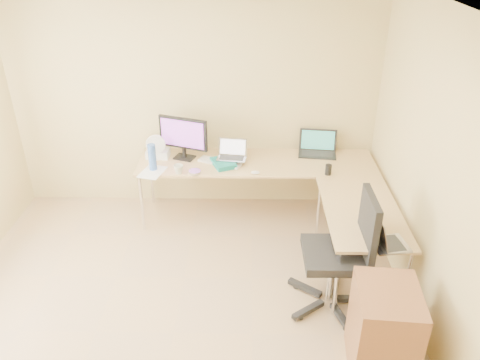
{
  "coord_description": "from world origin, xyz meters",
  "views": [
    {
      "loc": [
        0.62,
        -2.94,
        3.1
      ],
      "look_at": [
        0.55,
        1.1,
        0.9
      ],
      "focal_mm": 35.56,
      "sensor_mm": 36.0,
      "label": 1
    }
  ],
  "objects_px": {
    "laptop_return": "(391,234)",
    "office_chair": "(333,259)",
    "laptop_black": "(318,144)",
    "mug": "(179,169)",
    "laptop_center": "(232,150)",
    "desk_main": "(256,190)",
    "keyboard": "(220,162)",
    "cabinet": "(383,332)",
    "monitor": "(183,138)",
    "desk_return": "(358,241)",
    "desk_fan": "(157,148)",
    "water_bottle": "(152,157)"
  },
  "relations": [
    {
      "from": "laptop_return",
      "to": "office_chair",
      "type": "bearing_deg",
      "value": 67.37
    },
    {
      "from": "laptop_black",
      "to": "mug",
      "type": "relative_size",
      "value": 4.12
    },
    {
      "from": "laptop_center",
      "to": "office_chair",
      "type": "bearing_deg",
      "value": -49.44
    },
    {
      "from": "laptop_return",
      "to": "desk_main",
      "type": "bearing_deg",
      "value": 24.94
    },
    {
      "from": "keyboard",
      "to": "office_chair",
      "type": "height_order",
      "value": "office_chair"
    },
    {
      "from": "desk_main",
      "to": "keyboard",
      "type": "xyz_separation_m",
      "value": [
        -0.41,
        -0.05,
        0.38
      ]
    },
    {
      "from": "laptop_black",
      "to": "office_chair",
      "type": "height_order",
      "value": "office_chair"
    },
    {
      "from": "office_chair",
      "to": "cabinet",
      "type": "bearing_deg",
      "value": -68.43
    },
    {
      "from": "monitor",
      "to": "keyboard",
      "type": "relative_size",
      "value": 1.17
    },
    {
      "from": "desk_return",
      "to": "monitor",
      "type": "bearing_deg",
      "value": 149.08
    },
    {
      "from": "desk_fan",
      "to": "cabinet",
      "type": "height_order",
      "value": "desk_fan"
    },
    {
      "from": "monitor",
      "to": "office_chair",
      "type": "distance_m",
      "value": 2.18
    },
    {
      "from": "laptop_center",
      "to": "keyboard",
      "type": "bearing_deg",
      "value": -163.97
    },
    {
      "from": "desk_main",
      "to": "laptop_return",
      "type": "xyz_separation_m",
      "value": [
        1.08,
        -1.55,
        0.48
      ]
    },
    {
      "from": "laptop_black",
      "to": "office_chair",
      "type": "bearing_deg",
      "value": -84.86
    },
    {
      "from": "laptop_center",
      "to": "mug",
      "type": "bearing_deg",
      "value": -146.83
    },
    {
      "from": "monitor",
      "to": "laptop_black",
      "type": "xyz_separation_m",
      "value": [
        1.52,
        0.12,
        -0.11
      ]
    },
    {
      "from": "monitor",
      "to": "desk_fan",
      "type": "bearing_deg",
      "value": -155.55
    },
    {
      "from": "monitor",
      "to": "desk_return",
      "type": "bearing_deg",
      "value": -10.93
    },
    {
      "from": "water_bottle",
      "to": "laptop_return",
      "type": "bearing_deg",
      "value": -31.14
    },
    {
      "from": "keyboard",
      "to": "laptop_center",
      "type": "bearing_deg",
      "value": 32.76
    },
    {
      "from": "laptop_black",
      "to": "laptop_return",
      "type": "bearing_deg",
      "value": -70.87
    },
    {
      "from": "water_bottle",
      "to": "laptop_return",
      "type": "xyz_separation_m",
      "value": [
        2.21,
        -1.34,
        -0.04
      ]
    },
    {
      "from": "laptop_center",
      "to": "keyboard",
      "type": "height_order",
      "value": "laptop_center"
    },
    {
      "from": "mug",
      "to": "office_chair",
      "type": "xyz_separation_m",
      "value": [
        1.49,
        -1.16,
        -0.28
      ]
    },
    {
      "from": "desk_return",
      "to": "keyboard",
      "type": "relative_size",
      "value": 2.64
    },
    {
      "from": "desk_return",
      "to": "cabinet",
      "type": "relative_size",
      "value": 1.66
    },
    {
      "from": "mug",
      "to": "desk_fan",
      "type": "bearing_deg",
      "value": 129.46
    },
    {
      "from": "office_chair",
      "to": "keyboard",
      "type": "bearing_deg",
      "value": 126.9
    },
    {
      "from": "desk_return",
      "to": "keyboard",
      "type": "height_order",
      "value": "keyboard"
    },
    {
      "from": "water_bottle",
      "to": "cabinet",
      "type": "distance_m",
      "value": 2.88
    },
    {
      "from": "monitor",
      "to": "laptop_return",
      "type": "height_order",
      "value": "monitor"
    },
    {
      "from": "laptop_center",
      "to": "mug",
      "type": "xyz_separation_m",
      "value": [
        -0.56,
        -0.27,
        -0.1
      ]
    },
    {
      "from": "desk_main",
      "to": "mug",
      "type": "bearing_deg",
      "value": -160.47
    },
    {
      "from": "desk_main",
      "to": "desk_return",
      "type": "xyz_separation_m",
      "value": [
        0.98,
        -1.0,
        0.0
      ]
    },
    {
      "from": "laptop_black",
      "to": "water_bottle",
      "type": "xyz_separation_m",
      "value": [
        -1.83,
        -0.42,
        0.01
      ]
    },
    {
      "from": "desk_main",
      "to": "cabinet",
      "type": "xyz_separation_m",
      "value": [
        0.93,
        -2.16,
        -0.01
      ]
    },
    {
      "from": "desk_main",
      "to": "laptop_black",
      "type": "distance_m",
      "value": 0.89
    },
    {
      "from": "desk_return",
      "to": "laptop_center",
      "type": "relative_size",
      "value": 4.06
    },
    {
      "from": "laptop_return",
      "to": "cabinet",
      "type": "bearing_deg",
      "value": 156.0
    },
    {
      "from": "water_bottle",
      "to": "cabinet",
      "type": "bearing_deg",
      "value": -43.29
    },
    {
      "from": "desk_fan",
      "to": "water_bottle",
      "type": "bearing_deg",
      "value": -100.58
    },
    {
      "from": "keyboard",
      "to": "mug",
      "type": "bearing_deg",
      "value": -125.53
    },
    {
      "from": "desk_main",
      "to": "cabinet",
      "type": "relative_size",
      "value": 3.38
    },
    {
      "from": "monitor",
      "to": "laptop_black",
      "type": "bearing_deg",
      "value": 24.65
    },
    {
      "from": "desk_main",
      "to": "laptop_black",
      "type": "relative_size",
      "value": 6.2
    },
    {
      "from": "keyboard",
      "to": "mug",
      "type": "xyz_separation_m",
      "value": [
        -0.43,
        -0.25,
        0.04
      ]
    },
    {
      "from": "monitor",
      "to": "mug",
      "type": "distance_m",
      "value": 0.42
    },
    {
      "from": "cabinet",
      "to": "office_chair",
      "type": "bearing_deg",
      "value": 116.53
    },
    {
      "from": "laptop_center",
      "to": "laptop_black",
      "type": "relative_size",
      "value": 0.75
    }
  ]
}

